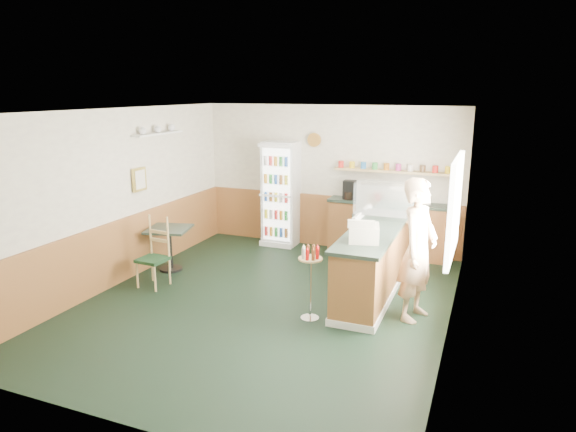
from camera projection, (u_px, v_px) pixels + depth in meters
The scene contains 13 objects.
ground at pixel (265, 302), 7.35m from camera, with size 6.00×6.00×0.00m, color black.
room_envelope at pixel (271, 188), 7.73m from camera, with size 5.04×6.02×2.72m.
service_counter at pixel (376, 261), 7.72m from camera, with size 0.68×3.01×1.01m.
back_counter at pixel (388, 226), 9.32m from camera, with size 2.24×0.42×1.69m.
drinks_fridge at pixel (280, 194), 9.91m from camera, with size 0.66×0.55×2.01m.
display_case at pixel (386, 200), 8.03m from camera, with size 0.95×0.50×0.54m.
cash_register at pixel (364, 233), 6.78m from camera, with size 0.39×0.41×0.22m, color beige.
shopkeeper at pixel (418, 250), 6.65m from camera, with size 0.63×0.45×1.89m, color tan.
condiment_stand at pixel (310, 272), 6.67m from camera, with size 0.32×0.32×0.99m.
newspaper_rack at pixel (357, 242), 8.00m from camera, with size 0.09×0.43×0.85m.
cafe_table at pixel (169, 241), 8.56m from camera, with size 0.81×0.81×0.73m.
cafe_chair at pixel (156, 250), 7.92m from camera, with size 0.43×0.43×1.08m.
dog_doorstop at pixel (340, 283), 7.79m from camera, with size 0.20×0.26×0.24m.
Camera 1 is at (2.84, -6.23, 2.96)m, focal length 32.00 mm.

